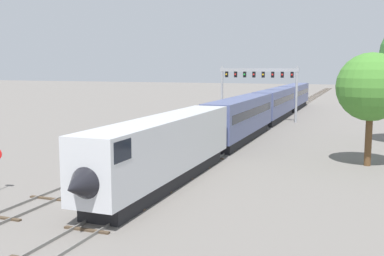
% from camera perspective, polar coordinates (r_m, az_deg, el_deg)
% --- Properties ---
extents(ground_plane, '(400.00, 400.00, 0.00)m').
position_cam_1_polar(ground_plane, '(30.50, -9.81, -8.32)').
color(ground_plane, slate).
extents(track_main, '(2.60, 200.00, 0.16)m').
position_cam_1_polar(track_main, '(86.62, 11.84, 1.98)').
color(track_main, slate).
rests_on(track_main, ground).
extents(track_near, '(2.60, 160.00, 0.16)m').
position_cam_1_polar(track_near, '(68.31, 4.70, 0.65)').
color(track_near, slate).
rests_on(track_near, ground).
extents(passenger_train, '(3.04, 85.18, 4.80)m').
position_cam_1_polar(passenger_train, '(63.06, 8.60, 2.33)').
color(passenger_train, silver).
rests_on(passenger_train, ground).
extents(signal_gantry, '(12.10, 0.49, 8.41)m').
position_cam_1_polar(signal_gantry, '(71.08, 8.21, 5.86)').
color(signal_gantry, '#999BA0').
rests_on(signal_gantry, ground).
extents(trackside_tree_left, '(5.68, 5.68, 9.49)m').
position_cam_1_polar(trackside_tree_left, '(41.01, 21.28, 4.72)').
color(trackside_tree_left, brown).
rests_on(trackside_tree_left, ground).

